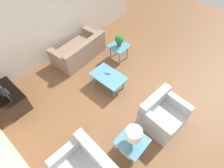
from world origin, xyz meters
name	(u,v)px	position (x,y,z in m)	size (l,w,h in m)	color
ground_plane	(129,95)	(0.00, 0.00, 0.00)	(14.00, 14.00, 0.00)	brown
wall_back	(8,165)	(0.00, 3.06, 1.35)	(7.20, 0.12, 2.70)	silver
wall_right	(54,15)	(3.06, 0.00, 1.35)	(0.12, 7.20, 2.70)	silver
sofa	(80,51)	(2.29, -0.15, 0.29)	(1.04, 1.84, 0.75)	gray
armchair	(162,115)	(-1.10, 0.14, 0.32)	(0.96, 1.06, 0.81)	#A8ADB2
coffee_table	(108,77)	(0.68, 0.15, 0.39)	(0.98, 0.63, 0.44)	teal
side_table_plant	(119,48)	(1.25, -1.00, 0.47)	(0.59, 0.59, 0.55)	teal
side_table_lamp	(132,142)	(-1.01, 1.25, 0.47)	(0.59, 0.59, 0.55)	teal
tv_stand_chest	(9,98)	(2.20, 2.41, 0.29)	(1.09, 0.61, 0.53)	#38281E
television	(0,86)	(2.20, 2.41, 0.79)	(0.77, 0.16, 0.52)	#2D2D2D
potted_plant	(119,40)	(1.25, -1.00, 0.78)	(0.28, 0.28, 0.39)	#333338
table_lamp	(134,134)	(-1.01, 1.25, 0.88)	(0.32, 0.32, 0.47)	#997F4C
remote_control	(108,74)	(0.75, 0.10, 0.45)	(0.16, 0.11, 0.02)	#4C4C51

